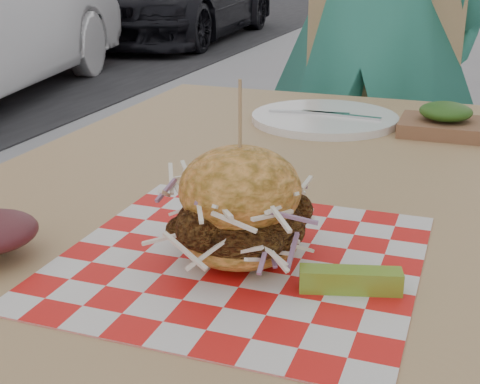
{
  "coord_description": "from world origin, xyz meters",
  "views": [
    {
      "loc": [
        -0.07,
        -1.06,
        1.05
      ],
      "look_at": [
        -0.28,
        -0.47,
        0.82
      ],
      "focal_mm": 50.0,
      "sensor_mm": 36.0,
      "label": 1
    }
  ],
  "objects": [
    {
      "name": "patio_chair",
      "position": [
        -0.35,
        0.74,
        0.55
      ],
      "size": [
        0.49,
        0.5,
        0.95
      ],
      "rotation": [
        0.0,
        0.0,
        0.19
      ],
      "color": "tan",
      "rests_on": "ground"
    },
    {
      "name": "pickle_spear",
      "position": [
        -0.16,
        -0.51,
        0.76
      ],
      "size": [
        0.1,
        0.05,
        0.02
      ],
      "primitive_type": "cube",
      "rotation": [
        0.0,
        0.0,
        0.27
      ],
      "color": "olive",
      "rests_on": "paper_liner"
    },
    {
      "name": "paper_liner",
      "position": [
        -0.28,
        -0.47,
        0.75
      ],
      "size": [
        0.36,
        0.36,
        0.0
      ],
      "primitive_type": "cube",
      "color": "red",
      "rests_on": "patio_table"
    },
    {
      "name": "sandwich",
      "position": [
        -0.28,
        -0.47,
        0.8
      ],
      "size": [
        0.16,
        0.16,
        0.19
      ],
      "color": "#E99841",
      "rests_on": "paper_liner"
    },
    {
      "name": "diner",
      "position": [
        -0.37,
        0.86,
        0.89
      ],
      "size": [
        0.65,
        0.43,
        1.78
      ],
      "primitive_type": "imported",
      "rotation": [
        0.0,
        0.0,
        3.14
      ],
      "color": "teal",
      "rests_on": "ground"
    },
    {
      "name": "place_setting",
      "position": [
        -0.33,
        0.13,
        0.76
      ],
      "size": [
        0.27,
        0.27,
        0.02
      ],
      "color": "white",
      "rests_on": "patio_table"
    },
    {
      "name": "patio_table",
      "position": [
        -0.33,
        -0.23,
        0.67
      ],
      "size": [
        0.8,
        1.2,
        0.75
      ],
      "color": "tan",
      "rests_on": "ground"
    },
    {
      "name": "kraft_tray",
      "position": [
        -0.12,
        0.11,
        0.77
      ],
      "size": [
        0.15,
        0.12,
        0.06
      ],
      "color": "brown",
      "rests_on": "patio_table"
    }
  ]
}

